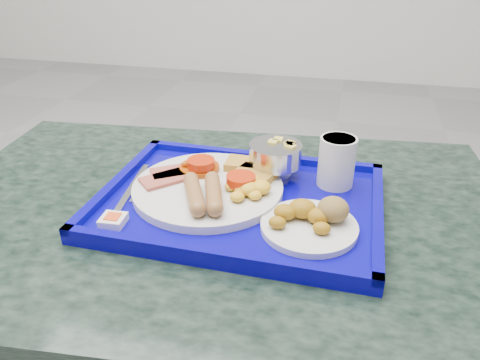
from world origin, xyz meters
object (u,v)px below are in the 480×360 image
object	(u,v)px
bread_plate	(312,220)
tray	(240,202)
main_plate	(212,185)
table	(219,280)
fruit_bowl	(276,155)
juice_cup	(337,160)

from	to	relation	value
bread_plate	tray	bearing A→B (deg)	154.99
tray	main_plate	size ratio (longest dim) A/B	1.82
tray	main_plate	bearing A→B (deg)	165.34
table	bread_plate	xyz separation A→B (m)	(0.18, -0.06, 0.21)
tray	fruit_bowl	size ratio (longest dim) A/B	4.96
main_plate	fruit_bowl	size ratio (longest dim) A/B	2.72
fruit_bowl	juice_cup	world-z (taller)	juice_cup
table	tray	distance (m)	0.19
bread_plate	juice_cup	world-z (taller)	juice_cup
tray	juice_cup	xyz separation A→B (m)	(0.16, 0.10, 0.06)
table	main_plate	distance (m)	0.21
bread_plate	juice_cup	size ratio (longest dim) A/B	1.65
tray	juice_cup	distance (m)	0.20
tray	main_plate	world-z (taller)	main_plate
main_plate	tray	bearing A→B (deg)	-14.66
table	fruit_bowl	world-z (taller)	fruit_bowl
table	main_plate	size ratio (longest dim) A/B	4.07
tray	bread_plate	distance (m)	0.15
bread_plate	main_plate	bearing A→B (deg)	157.88
tray	bread_plate	size ratio (longest dim) A/B	3.20
bread_plate	fruit_bowl	world-z (taller)	fruit_bowl
tray	main_plate	distance (m)	0.06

